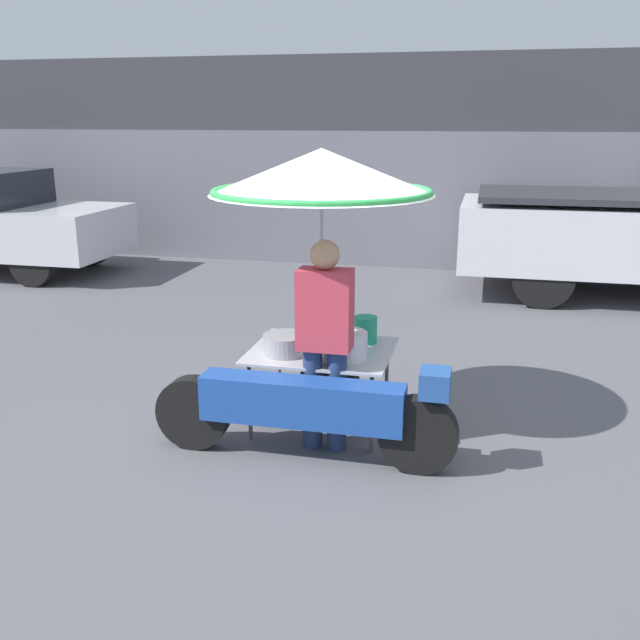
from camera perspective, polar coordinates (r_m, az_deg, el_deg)
ground_plane at (r=5.35m, az=-0.73°, el=-10.03°), size 36.00×36.00×0.00m
shopfront_building at (r=12.36m, az=8.03°, el=12.50°), size 28.00×2.06×3.27m
vendor_motorcycle_cart at (r=5.17m, az=-0.01°, el=7.55°), size 2.17×1.64×2.13m
vendor_person at (r=5.02m, az=0.39°, el=-1.27°), size 0.38×0.22×1.54m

